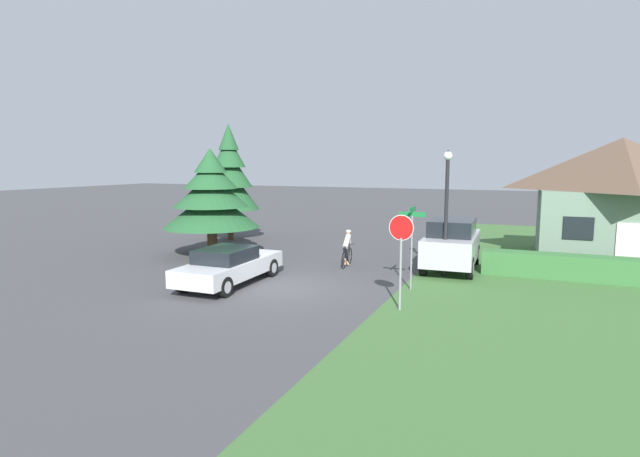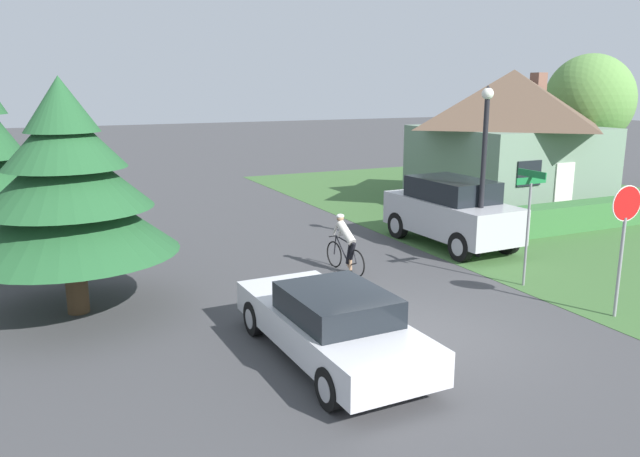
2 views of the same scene
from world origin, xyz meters
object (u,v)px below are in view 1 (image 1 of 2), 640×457
conifer_tall_near (211,197)px  conifer_tall_far (229,177)px  parked_suv_right (452,244)px  stop_sign (401,243)px  cyclist (347,249)px  cottage_house (619,198)px  street_lamp (447,200)px  sedan_left_lane (229,266)px  street_name_sign (412,233)px

conifer_tall_near → conifer_tall_far: conifer_tall_far is taller
parked_suv_right → stop_sign: stop_sign is taller
cyclist → conifer_tall_near: (-6.59, -0.22, 2.01)m
cottage_house → cyclist: 12.10m
conifer_tall_far → cyclist: bearing=-26.3°
conifer_tall_near → conifer_tall_far: 4.92m
street_lamp → conifer_tall_near: conifer_tall_near is taller
parked_suv_right → stop_sign: (-0.50, -6.39, 0.95)m
cyclist → sedan_left_lane: bearing=143.1°
parked_suv_right → conifer_tall_far: size_ratio=0.71×
cyclist → conifer_tall_near: bearing=85.4°
cyclist → conifer_tall_far: bearing=57.1°
cyclist → parked_suv_right: parked_suv_right is taller
stop_sign → conifer_tall_far: conifer_tall_far is taller
cottage_house → conifer_tall_near: cottage_house is taller
street_name_sign → conifer_tall_near: size_ratio=0.57×
cyclist → stop_sign: 6.59m
sedan_left_lane → conifer_tall_far: size_ratio=0.74×
conifer_tall_far → conifer_tall_near: bearing=-66.5°
parked_suv_right → conifer_tall_near: (-10.72, -1.26, 1.68)m
cyclist → stop_sign: (3.63, -5.35, 1.28)m
cyclist → street_name_sign: (3.38, -2.92, 1.22)m
conifer_tall_near → conifer_tall_far: (-1.94, 4.45, 0.81)m
parked_suv_right → stop_sign: 6.48m
cottage_house → sedan_left_lane: 16.91m
sedan_left_lane → street_name_sign: 6.48m
parked_suv_right → conifer_tall_near: bearing=94.7°
parked_suv_right → sedan_left_lane: bearing=127.8°
sedan_left_lane → conifer_tall_near: bearing=39.8°
stop_sign → street_lamp: street_lamp is taller
stop_sign → street_name_sign: street_name_sign is taller
parked_suv_right → street_lamp: 2.35m
parked_suv_right → street_name_sign: (-0.74, -3.96, 0.89)m
stop_sign → cyclist: bearing=-50.6°
conifer_tall_near → parked_suv_right: bearing=6.7°
cyclist → street_name_sign: bearing=-137.3°
parked_suv_right → conifer_tall_far: bearing=73.9°
sedan_left_lane → parked_suv_right: parked_suv_right is taller
cottage_house → street_lamp: cottage_house is taller
cottage_house → stop_sign: bearing=-122.9°
sedan_left_lane → parked_suv_right: 8.91m
street_lamp → conifer_tall_far: size_ratio=0.74×
cyclist → street_name_sign: size_ratio=0.62×
cottage_house → conifer_tall_far: conifer_tall_far is taller
cottage_house → parked_suv_right: (-6.35, -4.67, -1.73)m
street_name_sign → cottage_house: bearing=50.6°
stop_sign → parked_suv_right: bearing=-89.2°
sedan_left_lane → cyclist: cyclist is taller
parked_suv_right → conifer_tall_near: size_ratio=0.92×
cottage_house → street_name_sign: 11.20m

